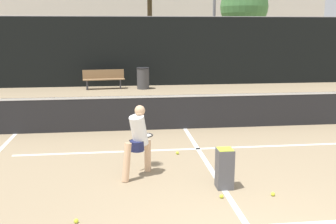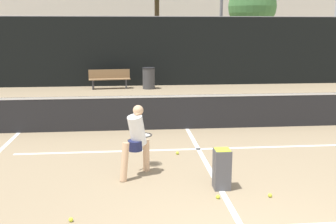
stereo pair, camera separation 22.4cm
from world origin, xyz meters
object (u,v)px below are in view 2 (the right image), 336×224
(parked_car, at_px, (156,65))
(trash_bin, at_px, (149,78))
(courtside_bench, at_px, (110,78))
(player_practicing, at_px, (137,138))
(ball_hopper, at_px, (222,168))

(parked_car, bearing_deg, trash_bin, -97.18)
(courtside_bench, distance_m, trash_bin, 1.78)
(trash_bin, bearing_deg, player_practicing, -93.77)
(courtside_bench, xyz_separation_m, trash_bin, (1.77, -0.21, 0.01))
(courtside_bench, height_order, parked_car, parked_car)
(courtside_bench, distance_m, parked_car, 5.52)
(ball_hopper, xyz_separation_m, trash_bin, (-0.75, 11.36, 0.11))
(trash_bin, bearing_deg, parked_car, 82.82)
(ball_hopper, relative_size, courtside_bench, 0.38)
(courtside_bench, xyz_separation_m, parked_car, (2.42, 4.96, 0.09))
(player_practicing, xyz_separation_m, courtside_bench, (-1.07, 10.79, -0.25))
(ball_hopper, relative_size, parked_car, 0.16)
(player_practicing, relative_size, courtside_bench, 0.72)
(courtside_bench, relative_size, parked_car, 0.43)
(player_practicing, xyz_separation_m, parked_car, (1.35, 15.75, -0.16))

